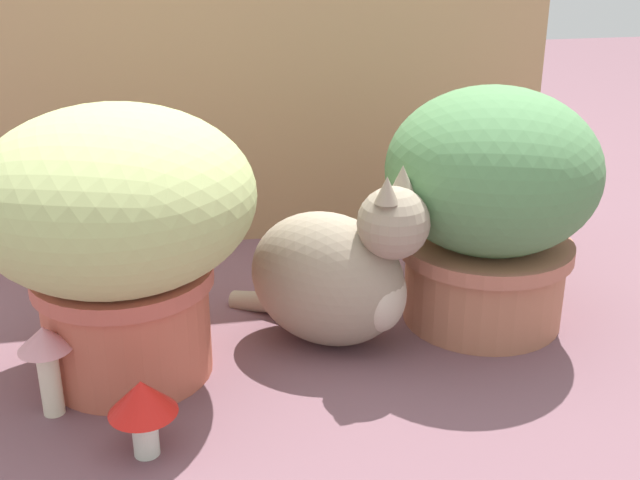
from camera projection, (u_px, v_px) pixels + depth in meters
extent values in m
plane|color=#6D4A54|center=(286.00, 357.00, 1.28)|extent=(6.00, 6.00, 0.00)
cube|color=tan|center=(251.00, 57.00, 1.61)|extent=(1.23, 0.03, 0.77)
cylinder|color=#C3624A|center=(128.00, 321.00, 1.22)|extent=(0.25, 0.25, 0.17)
cylinder|color=#C05E4E|center=(123.00, 276.00, 1.19)|extent=(0.26, 0.26, 0.02)
ellipsoid|color=#AAB771|center=(115.00, 198.00, 1.14)|extent=(0.40, 0.40, 0.26)
cylinder|color=#AD6C51|center=(483.00, 280.00, 1.38)|extent=(0.27, 0.27, 0.14)
cylinder|color=#AF6853|center=(486.00, 247.00, 1.36)|extent=(0.29, 0.29, 0.02)
ellipsoid|color=#50804D|center=(493.00, 171.00, 1.31)|extent=(0.35, 0.35, 0.27)
ellipsoid|color=gray|center=(327.00, 279.00, 1.30)|extent=(0.31, 0.29, 0.22)
ellipsoid|color=beige|center=(383.00, 298.00, 1.26)|extent=(0.12, 0.12, 0.11)
sphere|color=gray|center=(393.00, 223.00, 1.21)|extent=(0.15, 0.15, 0.11)
cone|color=gray|center=(403.00, 178.00, 1.21)|extent=(0.05, 0.05, 0.04)
cone|color=gray|center=(387.00, 190.00, 1.16)|extent=(0.05, 0.05, 0.04)
cylinder|color=gray|center=(277.00, 303.00, 1.41)|extent=(0.17, 0.14, 0.07)
cylinder|color=#ECE5C5|center=(50.00, 381.00, 1.13)|extent=(0.03, 0.03, 0.10)
cone|color=pink|center=(44.00, 338.00, 1.10)|extent=(0.07, 0.07, 0.03)
cylinder|color=silver|center=(145.00, 433.00, 1.05)|extent=(0.03, 0.03, 0.06)
cone|color=red|center=(142.00, 397.00, 1.03)|extent=(0.09, 0.09, 0.05)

